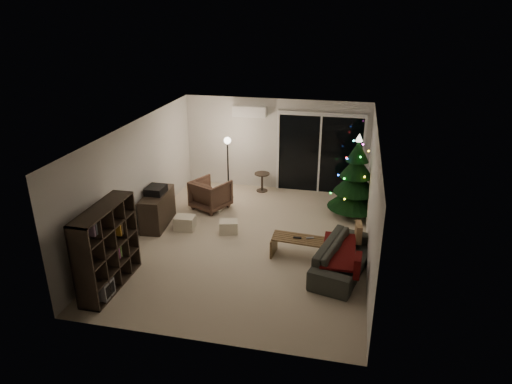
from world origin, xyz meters
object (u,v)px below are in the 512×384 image
Objects in this scene: sofa at (344,257)px; media_cabinet at (157,209)px; coffee_table at (304,248)px; christmas_tree at (356,176)px; bookshelf at (97,247)px; armchair at (211,194)px.

media_cabinet is at bearing 90.05° from sofa.
media_cabinet is at bearing 173.03° from coffee_table.
bookshelf is at bearing -137.80° from christmas_tree.
armchair reaches higher than coffee_table.
media_cabinet is 4.71m from christmas_tree.
coffee_table is (3.51, -0.77, -0.18)m from media_cabinet.
coffee_table is (2.59, -1.92, -0.17)m from armchair.
bookshelf is 0.79× the size of sofa.
armchair is 0.41× the size of christmas_tree.
christmas_tree is (4.43, 4.01, 0.24)m from bookshelf.
bookshelf is at bearing 122.88° from sofa.
bookshelf is 1.25× the size of media_cabinet.
coffee_table is at bearing 168.19° from armchair.
sofa is (4.30, -1.10, -0.10)m from media_cabinet.
coffee_table is at bearing -17.75° from media_cabinet.
coffee_table is at bearing 46.02° from bookshelf.
armchair is (0.92, 3.69, -0.41)m from bookshelf.
media_cabinet reaches higher than armchair.
bookshelf is 1.89× the size of armchair.
bookshelf is 4.56m from sofa.
christmas_tree reaches higher than media_cabinet.
bookshelf is 1.19× the size of coffee_table.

